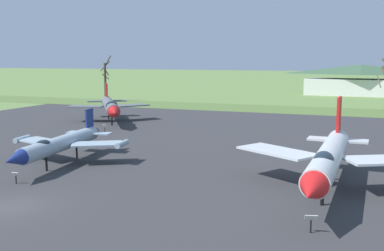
{
  "coord_description": "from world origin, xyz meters",
  "views": [
    {
      "loc": [
        19.13,
        -20.38,
        8.65
      ],
      "look_at": [
        5.04,
        16.43,
        2.85
      ],
      "focal_mm": 42.99,
      "sensor_mm": 36.0,
      "label": 1
    }
  ],
  "objects_px": {
    "info_placard_front_right": "(311,221)",
    "jet_fighter_front_left": "(60,144)",
    "info_placard_front_left": "(16,177)",
    "visitor_building": "(361,80)",
    "jet_fighter_rear_center": "(110,106)",
    "jet_fighter_front_right": "(328,158)",
    "info_placard_rear_center": "(105,128)"
  },
  "relations": [
    {
      "from": "info_placard_front_left",
      "to": "jet_fighter_rear_center",
      "type": "xyz_separation_m",
      "value": [
        -9.78,
        28.79,
        1.76
      ]
    },
    {
      "from": "jet_fighter_front_right",
      "to": "info_placard_front_left",
      "type": "bearing_deg",
      "value": -165.35
    },
    {
      "from": "info_placard_front_left",
      "to": "info_placard_rear_center",
      "type": "xyz_separation_m",
      "value": [
        -5.75,
        20.83,
        0.12
      ]
    },
    {
      "from": "jet_fighter_front_left",
      "to": "info_placard_rear_center",
      "type": "distance_m",
      "value": 15.93
    },
    {
      "from": "jet_fighter_front_left",
      "to": "info_placard_rear_center",
      "type": "height_order",
      "value": "jet_fighter_front_left"
    },
    {
      "from": "jet_fighter_front_right",
      "to": "jet_fighter_rear_center",
      "type": "relative_size",
      "value": 1.16
    },
    {
      "from": "info_placard_front_right",
      "to": "info_placard_rear_center",
      "type": "distance_m",
      "value": 34.4
    },
    {
      "from": "jet_fighter_front_right",
      "to": "info_placard_front_right",
      "type": "bearing_deg",
      "value": -91.38
    },
    {
      "from": "jet_fighter_front_right",
      "to": "info_placard_front_right",
      "type": "xyz_separation_m",
      "value": [
        -0.17,
        -7.21,
        -1.7
      ]
    },
    {
      "from": "jet_fighter_front_right",
      "to": "visitor_building",
      "type": "relative_size",
      "value": 0.65
    },
    {
      "from": "jet_fighter_front_left",
      "to": "info_placard_front_right",
      "type": "height_order",
      "value": "jet_fighter_front_left"
    },
    {
      "from": "jet_fighter_front_left",
      "to": "jet_fighter_rear_center",
      "type": "relative_size",
      "value": 0.9
    },
    {
      "from": "info_placard_front_left",
      "to": "visitor_building",
      "type": "relative_size",
      "value": 0.03
    },
    {
      "from": "info_placard_front_left",
      "to": "jet_fighter_front_right",
      "type": "xyz_separation_m",
      "value": [
        20.22,
        5.29,
        1.81
      ]
    },
    {
      "from": "info_placard_front_right",
      "to": "jet_fighter_front_left",
      "type": "bearing_deg",
      "value": 159.56
    },
    {
      "from": "jet_fighter_rear_center",
      "to": "visitor_building",
      "type": "xyz_separation_m",
      "value": [
        30.59,
        60.81,
        1.22
      ]
    },
    {
      "from": "info_placard_rear_center",
      "to": "info_placard_front_right",
      "type": "bearing_deg",
      "value": -41.42
    },
    {
      "from": "info_placard_front_right",
      "to": "visitor_building",
      "type": "distance_m",
      "value": 91.58
    },
    {
      "from": "info_placard_rear_center",
      "to": "jet_fighter_front_left",
      "type": "bearing_deg",
      "value": -71.27
    },
    {
      "from": "jet_fighter_front_right",
      "to": "info_placard_front_right",
      "type": "distance_m",
      "value": 7.41
    },
    {
      "from": "jet_fighter_rear_center",
      "to": "visitor_building",
      "type": "distance_m",
      "value": 68.08
    },
    {
      "from": "info_placard_front_left",
      "to": "info_placard_rear_center",
      "type": "relative_size",
      "value": 0.83
    },
    {
      "from": "info_placard_rear_center",
      "to": "visitor_building",
      "type": "xyz_separation_m",
      "value": [
        26.55,
        68.77,
        2.87
      ]
    },
    {
      "from": "jet_fighter_front_right",
      "to": "visitor_building",
      "type": "height_order",
      "value": "visitor_building"
    },
    {
      "from": "jet_fighter_front_left",
      "to": "visitor_building",
      "type": "relative_size",
      "value": 0.5
    },
    {
      "from": "jet_fighter_rear_center",
      "to": "visitor_building",
      "type": "relative_size",
      "value": 0.56
    },
    {
      "from": "info_placard_front_left",
      "to": "info_placard_rear_center",
      "type": "height_order",
      "value": "info_placard_rear_center"
    },
    {
      "from": "info_placard_front_left",
      "to": "info_placard_front_right",
      "type": "relative_size",
      "value": 0.89
    },
    {
      "from": "info_placard_rear_center",
      "to": "jet_fighter_front_right",
      "type": "bearing_deg",
      "value": -30.91
    },
    {
      "from": "info_placard_front_left",
      "to": "jet_fighter_rear_center",
      "type": "relative_size",
      "value": 0.06
    },
    {
      "from": "jet_fighter_front_left",
      "to": "visitor_building",
      "type": "xyz_separation_m",
      "value": [
        21.45,
        83.82,
        1.72
      ]
    },
    {
      "from": "info_placard_front_left",
      "to": "info_placard_front_right",
      "type": "bearing_deg",
      "value": -5.49
    }
  ]
}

